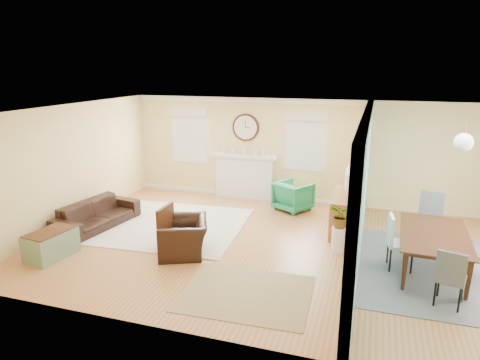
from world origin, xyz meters
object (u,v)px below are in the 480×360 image
(eames_chair, at_px, (183,236))
(dining_table, at_px, (435,253))
(credenza, at_px, (344,213))
(sofa, at_px, (97,214))
(green_chair, at_px, (293,196))

(eames_chair, distance_m, dining_table, 4.38)
(credenza, bearing_deg, sofa, -164.70)
(sofa, distance_m, dining_table, 6.67)
(credenza, relative_size, dining_table, 0.76)
(sofa, distance_m, green_chair, 4.49)
(green_chair, relative_size, dining_table, 0.40)
(dining_table, bearing_deg, credenza, 51.31)
(eames_chair, relative_size, green_chair, 1.30)
(eames_chair, height_order, dining_table, dining_table)
(sofa, distance_m, eames_chair, 2.42)
(sofa, bearing_deg, credenza, -66.14)
(green_chair, relative_size, credenza, 0.53)
(sofa, relative_size, green_chair, 2.55)
(sofa, xyz_separation_m, dining_table, (6.67, -0.02, 0.05))
(green_chair, bearing_deg, sofa, 62.49)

